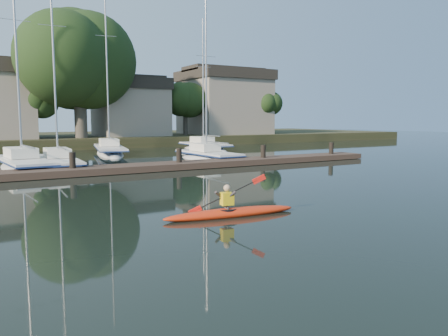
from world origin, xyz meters
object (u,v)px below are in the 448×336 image
sailboat_6 (110,156)px  sailboat_3 (208,163)px  sailboat_1 (24,173)px  sailboat_2 (59,171)px  dock (129,168)px  sailboat_7 (205,152)px  kayak (231,211)px

sailboat_6 → sailboat_3: bearing=-52.3°
sailboat_1 → sailboat_2: (1.92, -0.05, 0.02)m
dock → sailboat_7: sailboat_7 is taller
sailboat_7 → sailboat_3: bearing=-117.0°
sailboat_7 → sailboat_6: bearing=178.9°
sailboat_7 → kayak: bearing=-116.8°
kayak → sailboat_1: size_ratio=0.30×
kayak → dock: size_ratio=0.13×
sailboat_2 → sailboat_7: sailboat_2 is taller
sailboat_1 → sailboat_3: size_ratio=1.16×
sailboat_1 → dock: bearing=-44.8°
dock → sailboat_6: size_ratio=2.08×
sailboat_7 → sailboat_1: bearing=-153.1°
kayak → sailboat_2: size_ratio=0.30×
sailboat_2 → sailboat_7: (14.27, 8.56, -0.02)m
sailboat_3 → sailboat_7: size_ratio=0.95×
dock → sailboat_3: sailboat_3 is taller
kayak → sailboat_1: sailboat_1 is taller
dock → sailboat_2: sailboat_2 is taller
kayak → sailboat_7: sailboat_7 is taller
sailboat_2 → sailboat_6: 10.18m
kayak → sailboat_2: bearing=104.3°
kayak → sailboat_2: (-2.20, 16.16, -0.34)m
sailboat_2 → sailboat_3: sailboat_2 is taller
sailboat_2 → sailboat_3: (9.93, -0.24, -0.01)m
kayak → sailboat_7: (12.07, 24.72, -0.36)m
kayak → sailboat_6: (3.25, 24.77, -0.36)m
sailboat_3 → kayak: bearing=-117.9°
kayak → sailboat_3: (7.74, 15.93, -0.35)m
kayak → sailboat_1: (-4.12, 16.22, -0.36)m
sailboat_2 → sailboat_7: 16.64m
kayak → sailboat_6: size_ratio=0.26×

